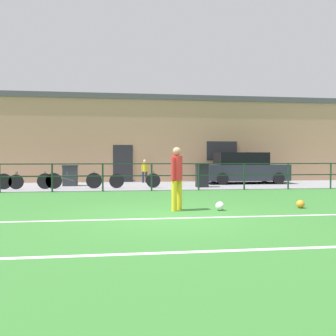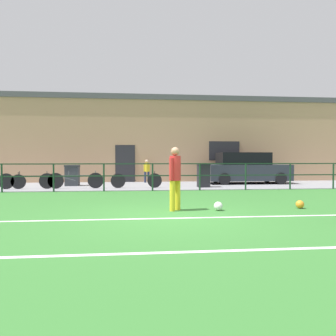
# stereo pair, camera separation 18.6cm
# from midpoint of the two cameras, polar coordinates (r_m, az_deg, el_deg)

# --- Properties ---
(ground) EXTENTS (60.00, 44.00, 0.04)m
(ground) POSITION_cam_midpoint_polar(r_m,az_deg,el_deg) (7.83, 0.60, -8.45)
(ground) COLOR #33702D
(field_line_touchline) EXTENTS (36.00, 0.11, 0.00)m
(field_line_touchline) POSITION_cam_midpoint_polar(r_m,az_deg,el_deg) (7.52, 0.87, -8.70)
(field_line_touchline) COLOR white
(field_line_touchline) RESTS_ON ground
(field_line_hash) EXTENTS (36.00, 0.11, 0.00)m
(field_line_hash) POSITION_cam_midpoint_polar(r_m,az_deg,el_deg) (4.94, 4.74, -14.28)
(field_line_hash) COLOR white
(field_line_hash) RESTS_ON ground
(pavement_strip) EXTENTS (48.00, 5.00, 0.02)m
(pavement_strip) POSITION_cam_midpoint_polar(r_m,az_deg,el_deg) (16.24, -2.87, -3.06)
(pavement_strip) COLOR gray
(pavement_strip) RESTS_ON ground
(perimeter_fence) EXTENTS (36.07, 0.07, 1.15)m
(perimeter_fence) POSITION_cam_midpoint_polar(r_m,az_deg,el_deg) (13.70, -2.30, -0.86)
(perimeter_fence) COLOR #193823
(perimeter_fence) RESTS_ON ground
(clubhouse_facade) EXTENTS (28.00, 2.56, 4.98)m
(clubhouse_facade) POSITION_cam_midpoint_polar(r_m,az_deg,el_deg) (19.91, -3.47, 4.98)
(clubhouse_facade) COLOR tan
(clubhouse_facade) RESTS_ON ground
(player_striker) EXTENTS (0.34, 0.36, 1.64)m
(player_striker) POSITION_cam_midpoint_polar(r_m,az_deg,el_deg) (8.53, 1.86, -1.16)
(player_striker) COLOR gold
(player_striker) RESTS_ON ground
(soccer_ball_match) EXTENTS (0.22, 0.22, 0.22)m
(soccer_ball_match) POSITION_cam_midpoint_polar(r_m,az_deg,el_deg) (9.68, 22.39, -5.84)
(soccer_ball_match) COLOR orange
(soccer_ball_match) RESTS_ON ground
(soccer_ball_spare) EXTENTS (0.23, 0.23, 0.23)m
(soccer_ball_spare) POSITION_cam_midpoint_polar(r_m,az_deg,el_deg) (8.72, 9.30, -6.53)
(soccer_ball_spare) COLOR white
(soccer_ball_spare) RESTS_ON ground
(spectator_child) EXTENTS (0.34, 0.22, 1.26)m
(spectator_child) POSITION_cam_midpoint_polar(r_m,az_deg,el_deg) (18.14, -3.40, -0.26)
(spectator_child) COLOR #232D4C
(spectator_child) RESTS_ON pavement_strip
(parked_car_red) EXTENTS (4.35, 1.95, 1.64)m
(parked_car_red) POSITION_cam_midpoint_polar(r_m,az_deg,el_deg) (18.04, 13.60, -0.13)
(parked_car_red) COLOR #282D38
(parked_car_red) RESTS_ON pavement_strip
(bicycle_parked_0) EXTENTS (2.30, 0.04, 0.75)m
(bicycle_parked_0) POSITION_cam_midpoint_polar(r_m,az_deg,el_deg) (14.89, -5.15, -2.14)
(bicycle_parked_0) COLOR black
(bicycle_parked_0) RESTS_ON pavement_strip
(bicycle_parked_3) EXTENTS (2.40, 0.04, 0.77)m
(bicycle_parked_3) POSITION_cam_midpoint_polar(r_m,az_deg,el_deg) (15.56, -22.97, -2.05)
(bicycle_parked_3) COLOR black
(bicycle_parked_3) RESTS_ON pavement_strip
(bicycle_parked_4) EXTENTS (2.42, 0.04, 0.78)m
(bicycle_parked_4) POSITION_cam_midpoint_polar(r_m,az_deg,el_deg) (15.09, -15.36, -2.07)
(bicycle_parked_4) COLOR black
(bicycle_parked_4) RESTS_ON pavement_strip
(trash_bin_0) EXTENTS (0.57, 0.49, 1.11)m
(trash_bin_0) POSITION_cam_midpoint_polar(r_m,az_deg,el_deg) (15.33, 6.51, -1.22)
(trash_bin_0) COLOR black
(trash_bin_0) RESTS_ON pavement_strip
(trash_bin_1) EXTENTS (0.68, 0.58, 1.01)m
(trash_bin_1) POSITION_cam_midpoint_polar(r_m,az_deg,el_deg) (16.64, -15.93, -1.22)
(trash_bin_1) COLOR #33383D
(trash_bin_1) RESTS_ON pavement_strip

